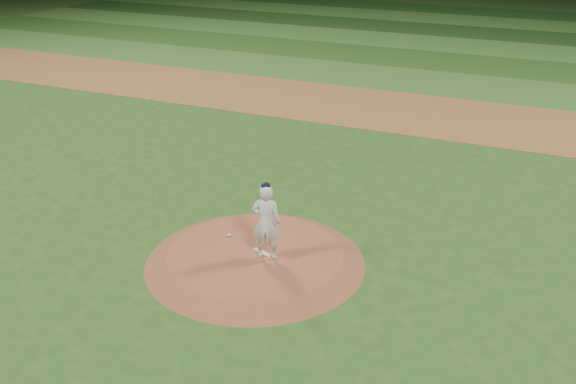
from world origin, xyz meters
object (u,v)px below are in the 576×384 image
at_px(pitchers_mound, 255,257).
at_px(pitching_rubber, 262,252).
at_px(rosin_bag, 229,235).
at_px(pitcher_on_mound, 266,222).

relative_size(pitchers_mound, pitching_rubber, 9.70).
bearing_deg(pitchers_mound, rosin_bag, 153.17).
distance_m(pitching_rubber, rosin_bag, 1.26).
bearing_deg(pitchers_mound, pitcher_on_mound, -12.90).
bearing_deg(pitcher_on_mound, pitching_rubber, 141.39).
distance_m(rosin_bag, pitcher_on_mound, 1.80).
relative_size(pitching_rubber, rosin_bag, 4.70).
height_order(pitching_rubber, rosin_bag, rosin_bag).
height_order(rosin_bag, pitcher_on_mound, pitcher_on_mound).
distance_m(pitching_rubber, pitcher_on_mound, 1.01).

